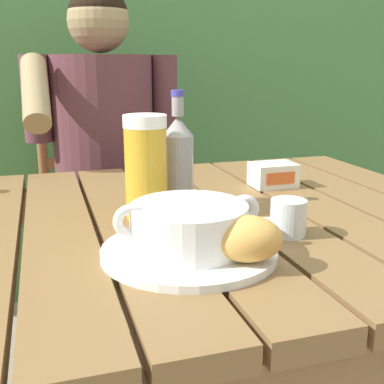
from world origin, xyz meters
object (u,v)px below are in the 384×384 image
Objects in this scene: bread_roll at (246,238)px; beer_bottle at (178,160)px; soup_bowl at (189,225)px; beer_glass at (146,167)px; serving_plate at (189,251)px; table_knife at (239,221)px; butter_tub at (273,175)px; water_glass_small at (288,217)px; person_eating at (105,153)px; chair_near_diner at (102,210)px.

bread_roll is 0.33m from beer_bottle.
beer_glass reaches higher than soup_bowl.
serving_plate is 0.04m from soup_bowl.
bread_roll is 0.21m from table_knife.
butter_tub is 0.29m from table_knife.
soup_bowl is (0.00, -0.00, 0.04)m from serving_plate.
serving_plate is 0.27m from beer_bottle.
soup_bowl is 0.21m from beer_glass.
serving_plate is 0.10m from bread_roll.
bread_roll is at bearing -109.77° from table_knife.
soup_bowl is at bearing -169.36° from water_glass_small.
water_glass_small is 0.10m from table_knife.
serving_plate is 1.68× the size of table_knife.
table_knife is at bearing -29.37° from beer_glass.
serving_plate is at bearing -131.95° from butter_tub.
person_eating is at bearing 89.17° from beer_glass.
person_eating is at bearing -90.82° from chair_near_diner.
person_eating is 4.64× the size of serving_plate.
bread_roll is at bearing -86.53° from chair_near_diner.
beer_bottle reaches higher than soup_bowl.
soup_bowl is at bearing -89.54° from chair_near_diner.
beer_glass reaches higher than bread_roll.
water_glass_small is at bearing -59.08° from beer_bottle.
beer_bottle is at bearing -84.13° from person_eating.
chair_near_diner is 0.32m from person_eating.
bread_roll reaches higher than table_knife.
chair_near_diner reaches higher than table_knife.
butter_tub is (0.25, 0.42, -0.02)m from bread_roll.
chair_near_diner is at bearing 90.46° from soup_bowl.
person_eating reaches higher than soup_bowl.
water_glass_small is 0.34m from butter_tub.
person_eating is 5.34× the size of beer_bottle.
bread_roll reaches higher than serving_plate.
bread_roll is (0.07, -1.16, 0.29)m from chair_near_diner.
chair_near_diner is 6.28× the size of table_knife.
beer_bottle reaches higher than water_glass_small.
soup_bowl is 1.18× the size of beer_glass.
serving_plate is 0.47m from butter_tub.
serving_plate is at bearing -169.36° from water_glass_small.
beer_bottle is at bearing 119.52° from table_knife.
table_knife is at bearing 42.26° from serving_plate.
butter_tub is at bearing 20.03° from beer_bottle.
bread_roll is at bearing -73.21° from beer_glass.
chair_near_diner is at bearing 90.46° from serving_plate.
beer_bottle is 3.76× the size of water_glass_small.
person_eating is at bearing 90.74° from soup_bowl.
person_eating reaches higher than table_knife.
butter_tub is (0.31, 0.35, -0.02)m from soup_bowl.
person_eating is 0.69m from beer_glass.
beer_bottle is at bearing -85.72° from chair_near_diner.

